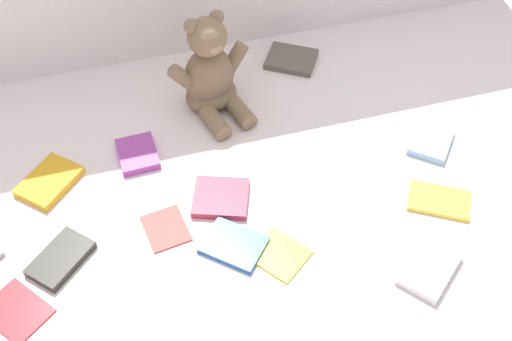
# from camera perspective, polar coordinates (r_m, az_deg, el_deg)

# --- Properties ---
(ground_plane) EXTENTS (3.20, 3.20, 0.00)m
(ground_plane) POSITION_cam_1_polar(r_m,az_deg,el_deg) (1.35, -0.84, 0.36)
(ground_plane) COLOR silver
(teddy_bear) EXTENTS (0.20, 0.19, 0.24)m
(teddy_bear) POSITION_cam_1_polar(r_m,az_deg,el_deg) (1.43, -4.12, 8.60)
(teddy_bear) COLOR #7A6047
(teddy_bear) RESTS_ON ground_plane
(book_case_0) EXTENTS (0.08, 0.10, 0.02)m
(book_case_0) POSITION_cam_1_polar(r_m,az_deg,el_deg) (1.38, -10.62, 1.48)
(book_case_0) COLOR #993A92
(book_case_0) RESTS_ON ground_plane
(book_case_1) EXTENTS (0.15, 0.15, 0.02)m
(book_case_1) POSITION_cam_1_polar(r_m,az_deg,el_deg) (1.38, -18.12, -0.93)
(book_case_1) COLOR orange
(book_case_1) RESTS_ON ground_plane
(book_case_2) EXTENTS (0.14, 0.13, 0.02)m
(book_case_2) POSITION_cam_1_polar(r_m,az_deg,el_deg) (1.28, -3.19, -2.47)
(book_case_2) COLOR #C32E41
(book_case_2) RESTS_ON ground_plane
(book_case_3) EXTENTS (0.13, 0.13, 0.01)m
(book_case_3) POSITION_cam_1_polar(r_m,az_deg,el_deg) (1.21, 2.29, -7.45)
(book_case_3) COLOR yellow
(book_case_3) RESTS_ON ground_plane
(book_case_4) EXTENTS (0.14, 0.14, 0.01)m
(book_case_4) POSITION_cam_1_polar(r_m,az_deg,el_deg) (1.22, -2.02, -6.70)
(book_case_4) COLOR #2555AB
(book_case_4) RESTS_ON ground_plane
(book_case_5) EXTENTS (0.15, 0.14, 0.02)m
(book_case_5) POSITION_cam_1_polar(r_m,az_deg,el_deg) (1.22, 15.37, -8.49)
(book_case_5) COLOR white
(book_case_5) RESTS_ON ground_plane
(book_case_7) EXTENTS (0.09, 0.10, 0.01)m
(book_case_7) POSITION_cam_1_polar(r_m,az_deg,el_deg) (1.25, -8.13, -5.13)
(book_case_7) COLOR #C13732
(book_case_7) RESTS_ON ground_plane
(book_case_8) EXTENTS (0.13, 0.13, 0.02)m
(book_case_8) POSITION_cam_1_polar(r_m,az_deg,el_deg) (1.44, 15.49, 2.56)
(book_case_8) COLOR #8CB6DE
(book_case_8) RESTS_ON ground_plane
(book_case_9) EXTENTS (0.14, 0.13, 0.01)m
(book_case_9) POSITION_cam_1_polar(r_m,az_deg,el_deg) (1.33, 16.17, -2.60)
(book_case_9) COLOR yellow
(book_case_9) RESTS_ON ground_plane
(book_case_10) EXTENTS (0.14, 0.14, 0.02)m
(book_case_10) POSITION_cam_1_polar(r_m,az_deg,el_deg) (1.25, -17.18, -7.59)
(book_case_10) COLOR #282621
(book_case_10) RESTS_ON ground_plane
(book_case_11) EXTENTS (0.14, 0.14, 0.01)m
(book_case_11) POSITION_cam_1_polar(r_m,az_deg,el_deg) (1.22, -20.80, -11.72)
(book_case_11) COLOR red
(book_case_11) RESTS_ON ground_plane
(book_case_13) EXTENTS (0.15, 0.15, 0.02)m
(book_case_13) POSITION_cam_1_polar(r_m,az_deg,el_deg) (1.60, 3.20, 9.97)
(book_case_13) COLOR #574F44
(book_case_13) RESTS_ON ground_plane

